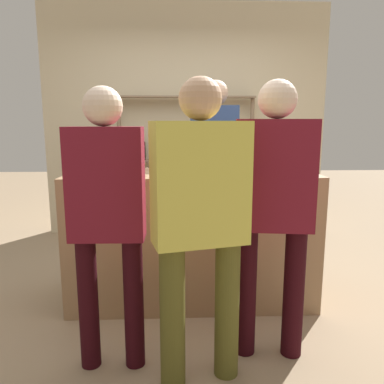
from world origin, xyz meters
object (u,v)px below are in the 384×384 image
at_px(counter_bottle_1, 90,154).
at_px(customer_right, 273,201).
at_px(counter_bottle_2, 244,153).
at_px(customer_center, 201,214).
at_px(wine_glass, 165,155).
at_px(counter_bottle_3, 96,158).
at_px(server_behind_counter, 215,158).
at_px(cork_jar, 212,160).
at_px(customer_left, 107,209).
at_px(counter_bottle_0, 201,155).

bearing_deg(counter_bottle_1, customer_right, -38.08).
bearing_deg(counter_bottle_2, customer_center, -110.51).
relative_size(wine_glass, customer_right, 0.10).
distance_m(counter_bottle_1, counter_bottle_3, 0.35).
xyz_separation_m(wine_glass, server_behind_counter, (0.46, 0.59, -0.08)).
bearing_deg(customer_right, counter_bottle_3, 67.34).
height_order(cork_jar, customer_left, customer_left).
bearing_deg(counter_bottle_1, counter_bottle_2, -4.46).
height_order(wine_glass, customer_right, customer_right).
bearing_deg(counter_bottle_0, cork_jar, 69.50).
bearing_deg(counter_bottle_3, counter_bottle_0, 1.12).
height_order(server_behind_counter, customer_center, server_behind_counter).
height_order(counter_bottle_2, server_behind_counter, server_behind_counter).
relative_size(counter_bottle_1, wine_glass, 2.06).
xyz_separation_m(cork_jar, customer_right, (0.27, -0.93, -0.14)).
height_order(counter_bottle_1, wine_glass, counter_bottle_1).
relative_size(server_behind_counter, customer_left, 1.13).
height_order(counter_bottle_3, cork_jar, counter_bottle_3).
bearing_deg(wine_glass, counter_bottle_0, -45.30).
height_order(counter_bottle_0, counter_bottle_3, counter_bottle_0).
xyz_separation_m(counter_bottle_1, server_behind_counter, (1.06, 0.54, -0.09)).
bearing_deg(counter_bottle_1, counter_bottle_3, -70.78).
relative_size(counter_bottle_0, customer_right, 0.23).
distance_m(wine_glass, customer_center, 1.18).
bearing_deg(customer_right, counter_bottle_2, 8.13).
distance_m(customer_center, customer_left, 0.52).
height_order(cork_jar, server_behind_counter, server_behind_counter).
xyz_separation_m(counter_bottle_0, customer_right, (0.37, -0.65, -0.21)).
relative_size(counter_bottle_0, customer_center, 0.23).
xyz_separation_m(cork_jar, server_behind_counter, (0.09, 0.57, -0.04)).
relative_size(counter_bottle_0, server_behind_counter, 0.21).
bearing_deg(wine_glass, customer_left, -106.01).
relative_size(cork_jar, customer_left, 0.10).
distance_m(counter_bottle_1, customer_left, 1.12).
relative_size(wine_glass, cork_jar, 1.09).
bearing_deg(cork_jar, customer_center, -97.98).
relative_size(counter_bottle_0, counter_bottle_1, 1.08).
bearing_deg(cork_jar, counter_bottle_3, -160.88).
distance_m(counter_bottle_2, counter_bottle_3, 1.13).
distance_m(wine_glass, cork_jar, 0.38).
bearing_deg(customer_center, counter_bottle_3, 25.21).
xyz_separation_m(cork_jar, customer_center, (-0.16, -1.15, -0.16)).
xyz_separation_m(counter_bottle_3, cork_jar, (0.86, 0.30, -0.04)).
distance_m(cork_jar, customer_left, 1.22).
height_order(counter_bottle_0, server_behind_counter, server_behind_counter).
distance_m(wine_glass, server_behind_counter, 0.75).
height_order(wine_glass, customer_left, customer_left).
bearing_deg(wine_glass, cork_jar, 1.87).
xyz_separation_m(customer_center, customer_left, (-0.50, 0.14, -0.00)).
relative_size(counter_bottle_2, customer_right, 0.22).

